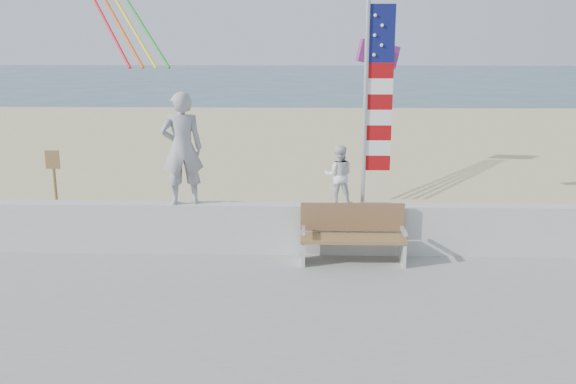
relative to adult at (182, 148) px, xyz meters
The scene contains 9 objects.
ground 3.33m from the adult, 50.19° to the right, with size 220.00×220.00×0.00m, color #2C4859.
sand 7.48m from the adult, 76.61° to the left, with size 90.00×40.00×0.08m, color #CDBE88.
seawall 2.21m from the adult, ahead, with size 30.00×0.35×0.90m, color beige.
adult is the anchor object (origin of this frame).
child 2.80m from the adult, ahead, with size 0.52×0.40×1.06m, color silver.
bench 3.33m from the adult, ahead, with size 1.80×0.57×1.00m.
flag 3.44m from the adult, ahead, with size 0.50×0.08×3.50m.
parafoil_kite 5.77m from the adult, 46.12° to the left, with size 1.03×0.42×0.69m.
sign 4.67m from the adult, 141.29° to the left, with size 0.32×0.07×1.46m.
Camera 1 is at (0.50, -8.50, 3.85)m, focal length 38.00 mm.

